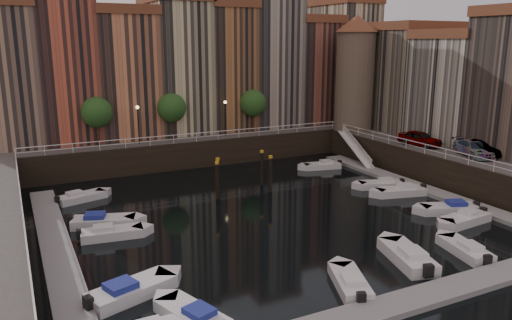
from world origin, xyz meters
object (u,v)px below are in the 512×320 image
corner_tower (355,71)px  mooring_pilings (243,175)px  boat_left_2 (110,233)px  car_a (420,139)px  car_b (479,149)px  car_c (473,149)px  gangway (355,147)px  boat_left_1 (130,291)px

corner_tower → mooring_pilings: corner_tower is taller
mooring_pilings → boat_left_2: bearing=-156.1°
corner_tower → car_a: size_ratio=3.01×
car_b → car_c: 0.57m
corner_tower → gangway: corner_tower is taller
corner_tower → boat_left_2: size_ratio=2.96×
corner_tower → boat_left_1: bearing=-144.0°
corner_tower → car_a: corner_tower is taller
mooring_pilings → car_c: (20.37, -8.28, 2.08)m
car_b → car_c: (-0.56, 0.10, -0.00)m
gangway → boat_left_2: (-29.59, -10.35, -1.56)m
mooring_pilings → car_a: size_ratio=1.31×
boat_left_2 → car_a: car_a is taller
car_c → car_b: bearing=7.8°
mooring_pilings → corner_tower: bearing=25.0°
mooring_pilings → car_b: bearing=-21.8°
boat_left_2 → corner_tower: bearing=32.0°
car_a → car_c: bearing=-92.8°
boat_left_2 → car_c: car_c is taller
corner_tower → car_c: (1.06, -17.30, -6.46)m
corner_tower → gangway: 9.86m
car_b → gangway: bearing=116.7°
boat_left_1 → gangway: bearing=13.9°
corner_tower → mooring_pilings: (-19.32, -9.02, -8.54)m
boat_left_2 → gangway: bearing=26.7°
car_a → gangway: bearing=100.3°
boat_left_1 → car_a: bearing=1.9°
corner_tower → gangway: bearing=-122.8°
car_b → boat_left_2: bearing=-176.9°
corner_tower → boat_left_2: bearing=-155.4°
car_b → car_a: bearing=112.3°
boat_left_2 → car_c: bearing=3.2°
gangway → boat_left_2: gangway is taller
mooring_pilings → car_b: 22.65m
gangway → mooring_pilings: bearing=-164.6°
gangway → boat_left_2: size_ratio=1.78×
gangway → car_c: bearing=-72.8°
mooring_pilings → car_b: size_ratio=1.35×
corner_tower → car_a: bearing=-89.9°
mooring_pilings → car_c: bearing=-22.1°
gangway → boat_left_1: 36.10m
gangway → car_c: 13.52m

